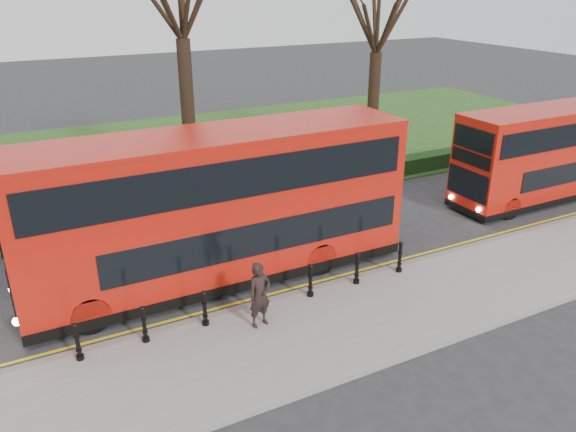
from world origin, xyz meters
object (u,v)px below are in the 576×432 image
bus_rear (557,152)px  pedestrian (260,295)px  bus_lead (219,209)px  bollard_row (260,294)px

bus_rear → pedestrian: (-15.61, -3.40, -0.92)m
bus_lead → pedestrian: 3.45m
bus_rear → pedestrian: 16.00m
bollard_row → bus_rear: bearing=10.0°
bus_rear → bollard_row: bearing=-170.0°
bollard_row → bus_lead: bearing=94.6°
bollard_row → bus_rear: size_ratio=1.00×
bus_lead → pedestrian: bearing=-92.0°
bus_rear → bus_lead: bearing=-179.2°
bollard_row → bus_lead: 3.06m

